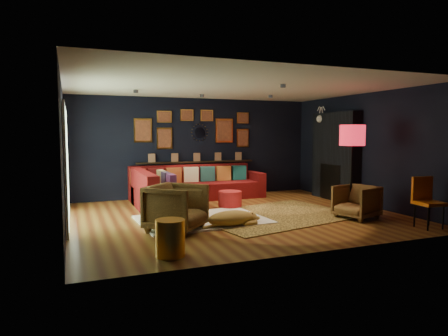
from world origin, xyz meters
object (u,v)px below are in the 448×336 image
object	(u,v)px
sectional	(183,190)
pouf	(230,199)
armchair_right	(357,200)
dog	(231,215)
gold_stool	(170,238)
armchair_left	(176,205)
orange_chair	(426,198)
floor_lamp	(352,139)
coffee_table	(193,191)

from	to	relation	value
sectional	pouf	world-z (taller)	sectional
armchair_right	dog	world-z (taller)	armchair_right
dog	gold_stool	bearing A→B (deg)	-143.57
pouf	gold_stool	bearing A→B (deg)	-125.08
sectional	armchair_left	bearing A→B (deg)	-108.05
armchair_left	orange_chair	size ratio (longest dim) A/B	0.99
orange_chair	dog	xyz separation A→B (m)	(-3.24, 1.28, -0.32)
pouf	orange_chair	bearing A→B (deg)	-49.58
floor_lamp	dog	size ratio (longest dim) A/B	1.51
pouf	armchair_left	world-z (taller)	armchair_left
coffee_table	gold_stool	xyz separation A→B (m)	(-1.31, -3.23, -0.13)
armchair_left	floor_lamp	world-z (taller)	floor_lamp
coffee_table	pouf	distance (m)	0.85
coffee_table	orange_chair	size ratio (longest dim) A/B	1.18
pouf	orange_chair	size ratio (longest dim) A/B	0.59
coffee_table	orange_chair	bearing A→B (deg)	-43.95
armchair_left	orange_chair	world-z (taller)	orange_chair
sectional	armchair_left	size ratio (longest dim) A/B	3.84
sectional	armchair_left	xyz separation A→B (m)	(-0.86, -2.63, 0.12)
sectional	dog	distance (m)	2.70
pouf	orange_chair	xyz separation A→B (m)	(2.56, -3.00, 0.33)
coffee_table	armchair_right	bearing A→B (deg)	-39.23
armchair_left	floor_lamp	distance (m)	3.84
dog	orange_chair	bearing A→B (deg)	-27.15
armchair_right	orange_chair	bearing A→B (deg)	16.71
armchair_left	gold_stool	world-z (taller)	armchair_left
coffee_table	armchair_left	distance (m)	2.08
gold_stool	dog	world-z (taller)	gold_stool
sectional	dog	world-z (taller)	sectional
armchair_right	floor_lamp	bearing A→B (deg)	144.83
pouf	gold_stool	size ratio (longest dim) A/B	1.04
orange_chair	dog	distance (m)	3.50
gold_stool	floor_lamp	xyz separation A→B (m)	(4.11, 1.35, 1.31)
coffee_table	dog	distance (m)	1.96
armchair_right	sectional	bearing A→B (deg)	-153.34
armchair_left	dog	xyz separation A→B (m)	(0.99, -0.06, -0.23)
coffee_table	armchair_right	size ratio (longest dim) A/B	1.46
floor_lamp	armchair_left	bearing A→B (deg)	-179.98
gold_stool	dog	distance (m)	1.92
sectional	armchair_right	size ratio (longest dim) A/B	4.71
gold_stool	orange_chair	bearing A→B (deg)	-0.03
coffee_table	floor_lamp	xyz separation A→B (m)	(2.80, -1.89, 1.18)
floor_lamp	dog	bearing A→B (deg)	-178.60
armchair_left	gold_stool	size ratio (longest dim) A/B	1.75
pouf	floor_lamp	world-z (taller)	floor_lamp
pouf	coffee_table	bearing A→B (deg)	163.72
sectional	orange_chair	world-z (taller)	orange_chair
armchair_left	orange_chair	xyz separation A→B (m)	(4.23, -1.35, 0.09)
gold_stool	armchair_left	bearing A→B (deg)	72.12
orange_chair	floor_lamp	distance (m)	1.79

